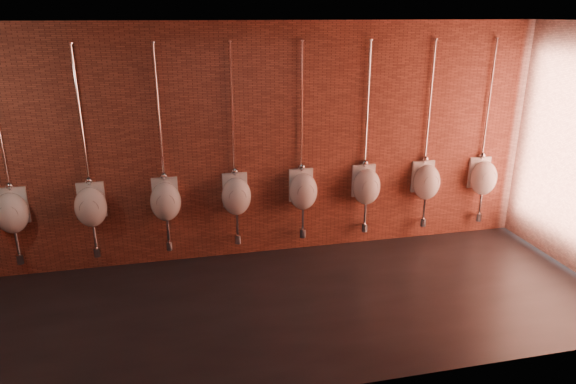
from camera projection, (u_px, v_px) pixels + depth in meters
name	position (u px, v px, depth m)	size (l,w,h in m)	color
ground	(262.00, 308.00, 6.04)	(8.50, 8.50, 0.00)	black
room_shell	(259.00, 141.00, 5.38)	(8.54, 3.04, 3.22)	black
urinal_1	(11.00, 212.00, 6.38)	(0.40, 0.35, 2.72)	white
urinal_2	(91.00, 206.00, 6.57)	(0.40, 0.35, 2.72)	white
urinal_3	(166.00, 200.00, 6.76)	(0.40, 0.35, 2.72)	white
urinal_4	(236.00, 195.00, 6.96)	(0.40, 0.35, 2.72)	white
urinal_5	(303.00, 190.00, 7.15)	(0.40, 0.35, 2.72)	white
urinal_6	(366.00, 186.00, 7.34)	(0.40, 0.35, 2.72)	white
urinal_7	(426.00, 181.00, 7.54)	(0.40, 0.35, 2.72)	white
urinal_8	(483.00, 177.00, 7.73)	(0.40, 0.35, 2.72)	white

